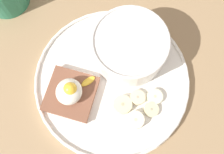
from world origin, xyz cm
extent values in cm
cube|color=#9E805B|center=(0.00, 0.00, 1.00)|extent=(120.00, 120.00, 2.00)
cylinder|color=white|center=(0.00, 0.00, 2.50)|extent=(29.44, 29.44, 1.00)
torus|color=white|center=(0.00, 0.00, 3.30)|extent=(29.24, 29.24, 0.60)
cylinder|color=white|center=(-5.83, 1.96, 6.16)|extent=(13.61, 13.61, 6.31)
torus|color=white|center=(-5.83, 1.96, 9.31)|extent=(13.81, 13.81, 0.60)
cylinder|color=beige|center=(-5.83, 1.96, 5.95)|extent=(12.21, 12.21, 5.51)
ellipsoid|color=beige|center=(-5.83, 1.96, 8.51)|extent=(11.60, 11.60, 1.20)
ellipsoid|color=#C7B09D|center=(-6.02, 2.53, 8.86)|extent=(1.74, 1.18, 0.72)
ellipsoid|color=#8A6647|center=(-5.82, 1.97, 8.82)|extent=(1.66, 1.74, 0.63)
ellipsoid|color=#D1B097|center=(-4.80, 1.65, 8.87)|extent=(1.86, 2.03, 0.73)
ellipsoid|color=olive|center=(-9.00, 3.21, 8.79)|extent=(1.54, 1.34, 0.56)
ellipsoid|color=tan|center=(-2.67, 0.99, 8.84)|extent=(1.51, 1.84, 0.68)
cube|color=brown|center=(4.52, -6.70, 4.32)|extent=(9.18, 9.18, 0.30)
cube|color=#AC6B4E|center=(4.52, -6.70, 3.71)|extent=(9.00, 9.00, 1.42)
ellipsoid|color=white|center=(4.52, -6.70, 5.93)|extent=(4.82, 4.66, 3.03)
sphere|color=yellow|center=(4.21, -6.42, 6.74)|extent=(2.51, 2.51, 2.51)
ellipsoid|color=yellow|center=(1.66, -4.10, 4.62)|extent=(2.95, 2.84, 0.36)
cylinder|color=#FAE3BD|center=(2.35, 5.34, 3.53)|extent=(4.01, 3.98, 1.25)
cylinder|color=#C3B193|center=(2.35, 5.34, 3.95)|extent=(0.72, 0.71, 0.19)
cylinder|color=beige|center=(4.30, 2.96, 3.63)|extent=(3.88, 3.82, 1.36)
cylinder|color=tan|center=(4.30, 2.96, 4.21)|extent=(0.69, 0.69, 0.16)
cylinder|color=#F4E6BE|center=(6.51, 5.76, 3.74)|extent=(3.87, 3.97, 1.66)
cylinder|color=#BEB394|center=(6.51, 5.76, 4.40)|extent=(0.69, 0.70, 0.18)
cylinder|color=beige|center=(3.99, 8.21, 3.54)|extent=(3.01, 3.10, 1.33)
cylinder|color=#B9B28E|center=(3.99, 8.21, 3.95)|extent=(0.54, 0.55, 0.21)
cylinder|color=#EFF1C3|center=(1.53, 8.40, 3.45)|extent=(4.15, 4.15, 0.90)
cylinder|color=#BBBC98|center=(1.53, 8.40, 3.89)|extent=(0.75, 0.75, 0.12)
camera|label=1|loc=(12.14, 2.77, 48.56)|focal=40.00mm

